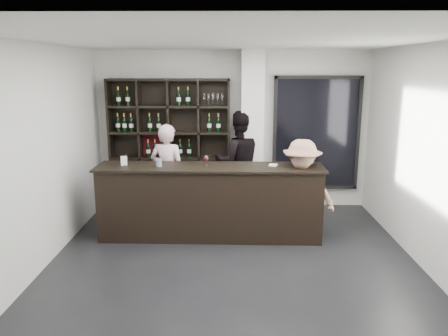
{
  "coord_description": "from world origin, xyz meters",
  "views": [
    {
      "loc": [
        -0.05,
        -5.32,
        2.59
      ],
      "look_at": [
        -0.14,
        1.1,
        1.11
      ],
      "focal_mm": 35.0,
      "sensor_mm": 36.0,
      "label": 1
    }
  ],
  "objects_px": {
    "tasting_counter": "(210,202)",
    "taster_pink": "(168,173)",
    "taster_black": "(239,162)",
    "customer": "(301,190)",
    "wine_shelf": "(170,145)"
  },
  "relations": [
    {
      "from": "tasting_counter",
      "to": "taster_black",
      "type": "relative_size",
      "value": 1.87
    },
    {
      "from": "tasting_counter",
      "to": "taster_pink",
      "type": "height_order",
      "value": "taster_pink"
    },
    {
      "from": "taster_black",
      "to": "customer",
      "type": "xyz_separation_m",
      "value": [
        0.91,
        -1.35,
        -0.15
      ]
    },
    {
      "from": "wine_shelf",
      "to": "taster_black",
      "type": "distance_m",
      "value": 1.31
    },
    {
      "from": "customer",
      "to": "tasting_counter",
      "type": "bearing_deg",
      "value": -164.67
    },
    {
      "from": "wine_shelf",
      "to": "customer",
      "type": "xyz_separation_m",
      "value": [
        2.18,
        -1.52,
        -0.42
      ]
    },
    {
      "from": "wine_shelf",
      "to": "taster_pink",
      "type": "height_order",
      "value": "wine_shelf"
    },
    {
      "from": "tasting_counter",
      "to": "taster_pink",
      "type": "relative_size",
      "value": 2.05
    },
    {
      "from": "tasting_counter",
      "to": "taster_pink",
      "type": "bearing_deg",
      "value": 135.95
    },
    {
      "from": "customer",
      "to": "taster_black",
      "type": "bearing_deg",
      "value": 141.36
    },
    {
      "from": "customer",
      "to": "wine_shelf",
      "type": "bearing_deg",
      "value": 162.62
    },
    {
      "from": "tasting_counter",
      "to": "customer",
      "type": "distance_m",
      "value": 1.4
    },
    {
      "from": "taster_pink",
      "to": "taster_black",
      "type": "height_order",
      "value": "taster_black"
    },
    {
      "from": "tasting_counter",
      "to": "customer",
      "type": "bearing_deg",
      "value": -1.12
    },
    {
      "from": "wine_shelf",
      "to": "customer",
      "type": "bearing_deg",
      "value": -34.78
    }
  ]
}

